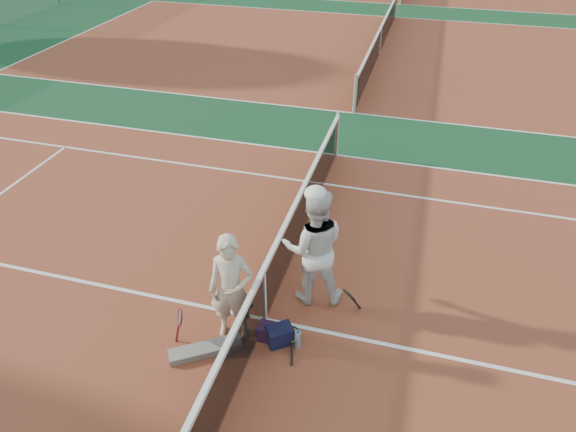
{
  "coord_description": "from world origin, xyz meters",
  "views": [
    {
      "loc": [
        1.8,
        -5.19,
        5.71
      ],
      "look_at": [
        0.0,
        1.29,
        1.05
      ],
      "focal_mm": 32.0,
      "sensor_mm": 36.0,
      "label": 1
    }
  ],
  "objects_px": {
    "sports_bag_navy": "(280,335)",
    "racket_black_held": "(349,302)",
    "water_bottle": "(298,340)",
    "player_b": "(314,247)",
    "racket_spare": "(292,337)",
    "player_a": "(231,289)",
    "sports_bag_purple": "(269,332)",
    "net_main": "(264,295)",
    "racket_red": "(181,325)"
  },
  "relations": [
    {
      "from": "sports_bag_navy",
      "to": "racket_black_held",
      "type": "bearing_deg",
      "value": 43.04
    },
    {
      "from": "player_a",
      "to": "sports_bag_navy",
      "type": "bearing_deg",
      "value": -11.74
    },
    {
      "from": "sports_bag_purple",
      "to": "water_bottle",
      "type": "height_order",
      "value": "water_bottle"
    },
    {
      "from": "player_b",
      "to": "player_a",
      "type": "bearing_deg",
      "value": 33.7
    },
    {
      "from": "water_bottle",
      "to": "player_b",
      "type": "bearing_deg",
      "value": 92.48
    },
    {
      "from": "player_a",
      "to": "sports_bag_purple",
      "type": "distance_m",
      "value": 0.9
    },
    {
      "from": "player_a",
      "to": "player_b",
      "type": "height_order",
      "value": "player_b"
    },
    {
      "from": "racket_spare",
      "to": "sports_bag_navy",
      "type": "bearing_deg",
      "value": 101.92
    },
    {
      "from": "racket_spare",
      "to": "sports_bag_navy",
      "type": "relative_size",
      "value": 1.63
    },
    {
      "from": "player_a",
      "to": "water_bottle",
      "type": "xyz_separation_m",
      "value": [
        0.96,
        -0.02,
        -0.71
      ]
    },
    {
      "from": "sports_bag_navy",
      "to": "water_bottle",
      "type": "relative_size",
      "value": 1.22
    },
    {
      "from": "racket_red",
      "to": "sports_bag_purple",
      "type": "height_order",
      "value": "racket_red"
    },
    {
      "from": "racket_spare",
      "to": "sports_bag_navy",
      "type": "height_order",
      "value": "sports_bag_navy"
    },
    {
      "from": "sports_bag_navy",
      "to": "racket_red",
      "type": "bearing_deg",
      "value": -166.31
    },
    {
      "from": "net_main",
      "to": "player_a",
      "type": "height_order",
      "value": "player_a"
    },
    {
      "from": "net_main",
      "to": "water_bottle",
      "type": "relative_size",
      "value": 36.6
    },
    {
      "from": "net_main",
      "to": "racket_black_held",
      "type": "distance_m",
      "value": 1.29
    },
    {
      "from": "sports_bag_purple",
      "to": "water_bottle",
      "type": "distance_m",
      "value": 0.44
    },
    {
      "from": "net_main",
      "to": "racket_spare",
      "type": "height_order",
      "value": "net_main"
    },
    {
      "from": "player_b",
      "to": "racket_red",
      "type": "height_order",
      "value": "player_b"
    },
    {
      "from": "net_main",
      "to": "sports_bag_purple",
      "type": "distance_m",
      "value": 0.54
    },
    {
      "from": "player_a",
      "to": "player_b",
      "type": "distance_m",
      "value": 1.4
    },
    {
      "from": "net_main",
      "to": "racket_black_held",
      "type": "height_order",
      "value": "net_main"
    },
    {
      "from": "water_bottle",
      "to": "sports_bag_navy",
      "type": "bearing_deg",
      "value": 175.73
    },
    {
      "from": "player_a",
      "to": "racket_red",
      "type": "bearing_deg",
      "value": -165.05
    },
    {
      "from": "net_main",
      "to": "player_a",
      "type": "xyz_separation_m",
      "value": [
        -0.35,
        -0.36,
        0.35
      ]
    },
    {
      "from": "player_a",
      "to": "sports_bag_navy",
      "type": "xyz_separation_m",
      "value": [
        0.69,
        -0.0,
        -0.72
      ]
    },
    {
      "from": "racket_black_held",
      "to": "sports_bag_navy",
      "type": "bearing_deg",
      "value": -7.11
    },
    {
      "from": "racket_red",
      "to": "player_a",
      "type": "bearing_deg",
      "value": -6.16
    },
    {
      "from": "sports_bag_navy",
      "to": "sports_bag_purple",
      "type": "xyz_separation_m",
      "value": [
        -0.17,
        0.02,
        -0.01
      ]
    },
    {
      "from": "racket_black_held",
      "to": "racket_spare",
      "type": "height_order",
      "value": "racket_black_held"
    },
    {
      "from": "net_main",
      "to": "racket_spare",
      "type": "bearing_deg",
      "value": -29.65
    },
    {
      "from": "racket_red",
      "to": "racket_black_held",
      "type": "height_order",
      "value": "racket_red"
    },
    {
      "from": "player_b",
      "to": "racket_red",
      "type": "xyz_separation_m",
      "value": [
        -1.58,
        -1.39,
        -0.69
      ]
    },
    {
      "from": "net_main",
      "to": "sports_bag_navy",
      "type": "distance_m",
      "value": 0.62
    },
    {
      "from": "sports_bag_purple",
      "to": "net_main",
      "type": "bearing_deg",
      "value": 116.83
    },
    {
      "from": "racket_red",
      "to": "racket_black_held",
      "type": "xyz_separation_m",
      "value": [
        2.21,
        1.12,
        -0.03
      ]
    },
    {
      "from": "racket_red",
      "to": "player_b",
      "type": "bearing_deg",
      "value": 8.63
    },
    {
      "from": "player_b",
      "to": "racket_spare",
      "type": "height_order",
      "value": "player_b"
    },
    {
      "from": "racket_spare",
      "to": "racket_red",
      "type": "bearing_deg",
      "value": 90.92
    },
    {
      "from": "net_main",
      "to": "racket_spare",
      "type": "xyz_separation_m",
      "value": [
        0.5,
        -0.28,
        -0.43
      ]
    },
    {
      "from": "sports_bag_navy",
      "to": "net_main",
      "type": "bearing_deg",
      "value": 132.96
    },
    {
      "from": "player_b",
      "to": "sports_bag_purple",
      "type": "bearing_deg",
      "value": 53.96
    },
    {
      "from": "player_b",
      "to": "sports_bag_purple",
      "type": "distance_m",
      "value": 1.4
    },
    {
      "from": "racket_black_held",
      "to": "racket_red",
      "type": "bearing_deg",
      "value": -23.16
    },
    {
      "from": "player_b",
      "to": "racket_spare",
      "type": "relative_size",
      "value": 3.32
    },
    {
      "from": "sports_bag_purple",
      "to": "racket_spare",
      "type": "bearing_deg",
      "value": 10.06
    },
    {
      "from": "player_a",
      "to": "sports_bag_purple",
      "type": "xyz_separation_m",
      "value": [
        0.52,
        0.02,
        -0.73
      ]
    },
    {
      "from": "racket_black_held",
      "to": "sports_bag_navy",
      "type": "height_order",
      "value": "racket_black_held"
    },
    {
      "from": "player_a",
      "to": "racket_red",
      "type": "distance_m",
      "value": 0.94
    }
  ]
}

